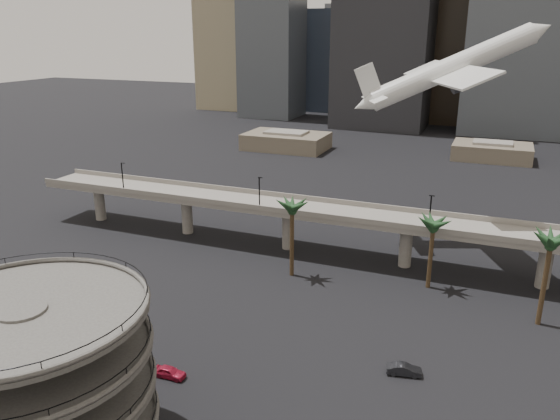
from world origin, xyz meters
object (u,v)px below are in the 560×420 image
at_px(overpass, 345,219).
at_px(car_a, 170,372).
at_px(airborne_jet, 451,69).
at_px(car_b, 404,370).
at_px(parking_ramp, 31,372).

relative_size(overpass, car_a, 32.48).
bearing_deg(airborne_jet, car_b, -112.54).
bearing_deg(parking_ramp, car_a, 76.29).
xyz_separation_m(parking_ramp, overpass, (13.00, 59.00, -2.50)).
distance_m(parking_ramp, car_a, 18.61).
height_order(parking_ramp, car_b, parking_ramp).
xyz_separation_m(airborne_jet, car_a, (-23.19, -61.27, -31.98)).
distance_m(airborne_jet, car_b, 59.58).
bearing_deg(car_b, airborne_jet, -8.94).
bearing_deg(car_b, parking_ramp, 120.20).
bearing_deg(parking_ramp, airborne_jet, 70.66).
height_order(overpass, airborne_jet, airborne_jet).
xyz_separation_m(overpass, airborne_jet, (14.03, 18.02, 25.32)).
height_order(airborne_jet, car_b, airborne_jet).
bearing_deg(airborne_jet, car_a, -136.24).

